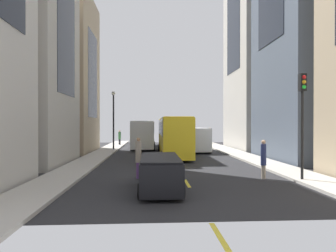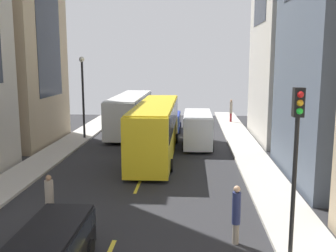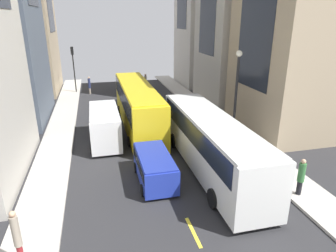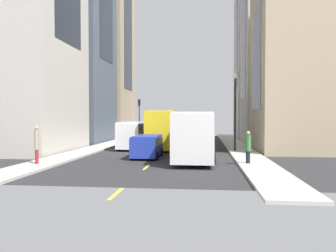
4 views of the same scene
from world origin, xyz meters
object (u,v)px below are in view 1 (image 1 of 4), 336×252
(pedestrian_crossing_mid, at_px, (138,157))
(pedestrian_crossing_near, at_px, (210,135))
(pedestrian_walking_far, at_px, (120,137))
(pedestrian_waiting_curb, at_px, (263,158))
(streetcar_yellow, at_px, (173,133))
(delivery_van_white, at_px, (198,138))
(car_black_0, at_px, (160,171))
(city_bus_white, at_px, (143,132))
(car_blue_1, at_px, (171,140))
(traffic_light_near_corner, at_px, (302,105))

(pedestrian_crossing_mid, relative_size, pedestrian_crossing_near, 0.96)
(pedestrian_walking_far, distance_m, pedestrian_waiting_curb, 27.73)
(streetcar_yellow, bearing_deg, delivery_van_white, 45.57)
(car_black_0, height_order, pedestrian_walking_far, pedestrian_walking_far)
(city_bus_white, relative_size, pedestrian_walking_far, 6.06)
(car_blue_1, bearing_deg, pedestrian_waiting_curb, -80.93)
(car_black_0, bearing_deg, delivery_van_white, 76.00)
(pedestrian_crossing_near, height_order, traffic_light_near_corner, traffic_light_near_corner)
(pedestrian_crossing_near, bearing_deg, pedestrian_walking_far, -58.79)
(streetcar_yellow, height_order, traffic_light_near_corner, traffic_light_near_corner)
(delivery_van_white, relative_size, pedestrian_crossing_near, 2.36)
(car_blue_1, distance_m, pedestrian_crossing_mid, 22.04)
(pedestrian_walking_far, bearing_deg, car_blue_1, -12.79)
(car_blue_1, relative_size, pedestrian_walking_far, 2.09)
(delivery_van_white, bearing_deg, traffic_light_near_corner, -80.68)
(city_bus_white, bearing_deg, pedestrian_crossing_near, 30.30)
(city_bus_white, xyz_separation_m, pedestrian_crossing_mid, (0.26, -21.19, -0.80))
(streetcar_yellow, xyz_separation_m, pedestrian_crossing_mid, (-2.84, -12.47, -0.92))
(city_bus_white, bearing_deg, delivery_van_white, -44.01)
(pedestrian_crossing_mid, bearing_deg, car_blue_1, -55.99)
(delivery_van_white, bearing_deg, pedestrian_crossing_mid, -110.38)
(streetcar_yellow, bearing_deg, pedestrian_crossing_mid, -102.84)
(pedestrian_crossing_near, bearing_deg, pedestrian_crossing_mid, 4.81)
(pedestrian_waiting_curb, bearing_deg, pedestrian_crossing_near, -173.54)
(pedestrian_walking_far, bearing_deg, streetcar_yellow, -49.82)
(streetcar_yellow, relative_size, delivery_van_white, 2.35)
(city_bus_white, distance_m, pedestrian_crossing_near, 11.14)
(car_black_0, xyz_separation_m, pedestrian_waiting_curb, (5.74, 2.64, 0.24))
(delivery_van_white, relative_size, pedestrian_crossing_mid, 2.46)
(streetcar_yellow, bearing_deg, pedestrian_walking_far, 117.22)
(car_black_0, relative_size, pedestrian_walking_far, 2.19)
(car_black_0, height_order, pedestrian_crossing_mid, pedestrian_crossing_mid)
(city_bus_white, bearing_deg, car_blue_1, 9.72)
(car_blue_1, xyz_separation_m, pedestrian_crossing_near, (6.06, 5.01, 0.45))
(car_blue_1, height_order, pedestrian_crossing_near, pedestrian_crossing_near)
(pedestrian_walking_far, xyz_separation_m, pedestrian_crossing_near, (13.03, 1.64, 0.20))
(delivery_van_white, relative_size, pedestrian_waiting_curb, 2.59)
(car_blue_1, relative_size, pedestrian_waiting_curb, 1.97)
(pedestrian_crossing_near, bearing_deg, delivery_van_white, 6.41)
(city_bus_white, height_order, pedestrian_crossing_mid, city_bus_white)
(delivery_van_white, distance_m, car_black_0, 19.11)
(pedestrian_crossing_mid, bearing_deg, pedestrian_waiting_curb, -141.54)
(car_blue_1, xyz_separation_m, pedestrian_waiting_curb, (3.56, -22.29, 0.18))
(streetcar_yellow, relative_size, car_blue_1, 3.09)
(car_blue_1, bearing_deg, pedestrian_crossing_near, 39.56)
(delivery_van_white, bearing_deg, pedestrian_crossing_near, 72.39)
(pedestrian_crossing_near, bearing_deg, streetcar_yellow, -0.36)
(city_bus_white, distance_m, pedestrian_walking_far, 5.30)
(pedestrian_crossing_mid, bearing_deg, pedestrian_crossing_near, -66.64)
(car_black_0, distance_m, car_blue_1, 25.02)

